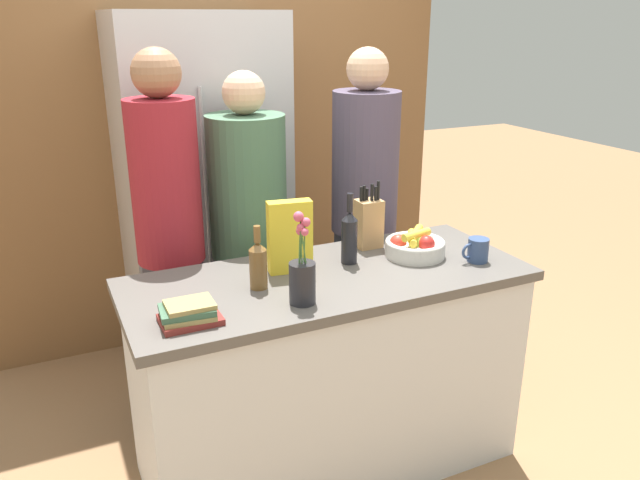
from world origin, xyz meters
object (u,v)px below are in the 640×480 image
at_px(coffee_mug, 477,250).
at_px(flower_vase, 302,277).
at_px(bottle_vinegar, 349,236).
at_px(person_in_blue, 249,229).
at_px(cereal_box, 290,237).
at_px(book_stack, 189,314).
at_px(bottle_oil, 258,264).
at_px(person_in_red_tee, 364,202).
at_px(fruit_bowl, 415,246).
at_px(knife_block, 368,222).
at_px(refrigerator, 203,197).
at_px(person_at_sink, 169,225).

bearing_deg(coffee_mug, flower_vase, -175.89).
bearing_deg(bottle_vinegar, person_in_blue, 116.03).
relative_size(cereal_box, person_in_blue, 0.18).
relative_size(cereal_box, coffee_mug, 2.33).
relative_size(coffee_mug, book_stack, 0.62).
xyz_separation_m(coffee_mug, book_stack, (-1.22, -0.04, -0.02)).
height_order(bottle_oil, person_in_red_tee, person_in_red_tee).
height_order(fruit_bowl, bottle_oil, bottle_oil).
distance_m(knife_block, person_in_red_tee, 0.42).
xyz_separation_m(fruit_bowl, book_stack, (-1.02, -0.20, -0.01)).
bearing_deg(person_in_blue, cereal_box, -101.50).
xyz_separation_m(cereal_box, book_stack, (-0.48, -0.27, -0.11)).
height_order(refrigerator, person_in_red_tee, refrigerator).
height_order(knife_block, book_stack, knife_block).
distance_m(knife_block, bottle_vinegar, 0.22).
distance_m(person_in_blue, person_in_red_tee, 0.61).
relative_size(cereal_box, bottle_vinegar, 0.98).
distance_m(coffee_mug, bottle_vinegar, 0.54).
relative_size(cereal_box, person_in_red_tee, 0.17).
bearing_deg(coffee_mug, bottle_oil, 172.17).
height_order(refrigerator, cereal_box, refrigerator).
bearing_deg(coffee_mug, bottle_vinegar, 156.42).
height_order(person_in_blue, person_in_red_tee, person_in_red_tee).
bearing_deg(bottle_oil, refrigerator, 85.24).
distance_m(refrigerator, bottle_vinegar, 1.11).
xyz_separation_m(book_stack, bottle_oil, (0.31, 0.17, 0.06)).
bearing_deg(book_stack, fruit_bowl, 11.20).
height_order(refrigerator, coffee_mug, refrigerator).
height_order(refrigerator, fruit_bowl, refrigerator).
height_order(refrigerator, flower_vase, refrigerator).
bearing_deg(flower_vase, knife_block, 39.50).
bearing_deg(person_at_sink, knife_block, -31.85).
relative_size(flower_vase, coffee_mug, 2.70).
distance_m(refrigerator, bottle_oil, 1.15).
bearing_deg(cereal_box, person_in_red_tee, 39.06).
bearing_deg(bottle_oil, book_stack, -151.30).
height_order(refrigerator, person_at_sink, refrigerator).
distance_m(bottle_vinegar, person_in_blue, 0.59).
bearing_deg(bottle_oil, cereal_box, 31.40).
height_order(flower_vase, person_at_sink, person_at_sink).
height_order(bottle_vinegar, person_in_red_tee, person_in_red_tee).
distance_m(bottle_oil, person_at_sink, 0.61).
bearing_deg(person_in_blue, knife_block, -53.91).
bearing_deg(knife_block, book_stack, -156.46).
height_order(bottle_oil, bottle_vinegar, bottle_vinegar).
bearing_deg(book_stack, flower_vase, -2.36).
xyz_separation_m(cereal_box, coffee_mug, (0.75, -0.23, -0.10)).
distance_m(coffee_mug, person_in_red_tee, 0.74).
height_order(knife_block, coffee_mug, knife_block).
bearing_deg(person_at_sink, bottle_vinegar, -45.74).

